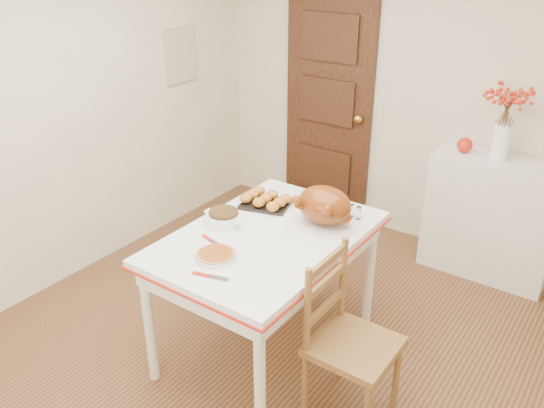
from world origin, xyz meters
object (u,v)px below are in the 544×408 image
Objects in this scene: chair_oak at (354,343)px; kitchen_table at (267,294)px; turkey_platter at (324,207)px; pumpkin_pie at (216,255)px; sideboard at (491,217)px.

kitchen_table is at bearing 75.88° from chair_oak.
turkey_platter is (-0.48, 0.46, 0.48)m from chair_oak.
pumpkin_pie is at bearing -100.80° from kitchen_table.
pumpkin_pie is (-0.29, -0.67, -0.10)m from turkey_platter.
kitchen_table is (-0.86, -1.76, -0.05)m from sideboard.
turkey_platter is at bearing -113.67° from sideboard.
sideboard is at bearing -4.80° from chair_oak.
kitchen_table is 3.54× the size of turkey_platter.
turkey_platter reaches higher than sideboard.
turkey_platter is at bearing 66.73° from pumpkin_pie.
sideboard is 1.68m from turkey_platter.
turkey_platter is at bearing 53.32° from kitchen_table.
turkey_platter is 1.77× the size of pumpkin_pie.
chair_oak reaches higher than sideboard.
chair_oak is (0.69, -0.18, 0.07)m from kitchen_table.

